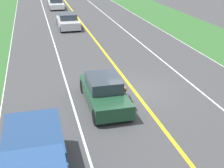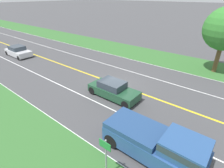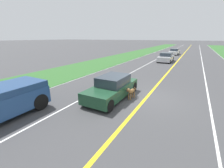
% 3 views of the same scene
% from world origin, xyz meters
% --- Properties ---
extents(ground_plane, '(400.00, 400.00, 0.00)m').
position_xyz_m(ground_plane, '(0.00, 0.00, 0.00)').
color(ground_plane, '#424244').
extents(centre_divider_line, '(0.18, 160.00, 0.01)m').
position_xyz_m(centre_divider_line, '(0.00, 0.00, 0.00)').
color(centre_divider_line, yellow).
rests_on(centre_divider_line, ground).
extents(lane_edge_line_right, '(0.14, 160.00, 0.01)m').
position_xyz_m(lane_edge_line_right, '(7.00, 0.00, 0.00)').
color(lane_edge_line_right, white).
rests_on(lane_edge_line_right, ground).
extents(lane_dash_same_dir, '(0.10, 160.00, 0.01)m').
position_xyz_m(lane_dash_same_dir, '(3.50, 0.00, 0.00)').
color(lane_dash_same_dir, white).
rests_on(lane_dash_same_dir, ground).
extents(lane_dash_oncoming, '(0.10, 160.00, 0.01)m').
position_xyz_m(lane_dash_oncoming, '(-3.50, 0.00, 0.00)').
color(lane_dash_oncoming, white).
rests_on(lane_dash_oncoming, ground).
extents(grass_verge_right, '(6.00, 160.00, 0.03)m').
position_xyz_m(grass_verge_right, '(10.00, 0.00, 0.01)').
color(grass_verge_right, '#33662D').
rests_on(grass_verge_right, ground).
extents(ego_car, '(1.81, 4.38, 1.41)m').
position_xyz_m(ego_car, '(1.95, 1.02, 0.66)').
color(ego_car, '#1E472D').
rests_on(ego_car, ground).
extents(dog, '(0.36, 1.11, 0.81)m').
position_xyz_m(dog, '(0.80, 0.71, 0.51)').
color(dog, olive).
rests_on(dog, ground).
extents(car_trailing_near, '(1.94, 4.28, 1.39)m').
position_xyz_m(car_trailing_near, '(1.66, -16.15, 0.65)').
color(car_trailing_near, silver).
rests_on(car_trailing_near, ground).
extents(car_trailing_mid, '(1.84, 4.37, 1.30)m').
position_xyz_m(car_trailing_mid, '(1.84, -27.81, 0.61)').
color(car_trailing_mid, white).
rests_on(car_trailing_mid, ground).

